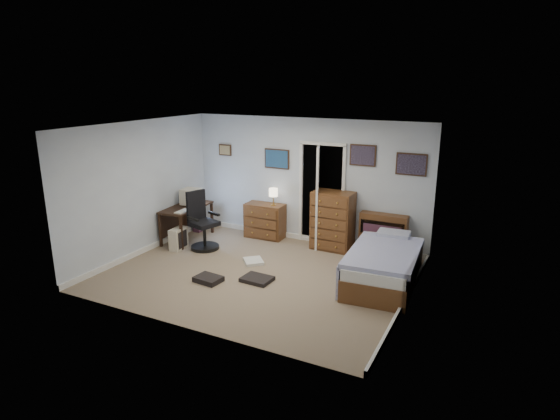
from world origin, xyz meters
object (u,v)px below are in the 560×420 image
Objects in this scene: low_dresser at (265,221)px; tall_dresser at (333,221)px; office_chair at (202,227)px; computer_desk at (183,214)px; bed at (384,265)px.

low_dresser is 1.52m from tall_dresser.
office_chair is 0.99× the size of tall_dresser.
low_dresser reaches higher than computer_desk.
bed is at bearing 16.78° from office_chair.
office_chair is at bearing 175.92° from bed.
tall_dresser is at bearing 42.77° from office_chair.
tall_dresser is at bearing -3.01° from low_dresser.
tall_dresser reaches higher than office_chair.
bed is (3.60, -0.02, -0.13)m from office_chair.
low_dresser is at bearing 154.01° from bed.
computer_desk reaches higher than bed.
tall_dresser is 0.56× the size of bed.
office_chair is 1.40× the size of low_dresser.
tall_dresser reaches higher than bed.
bed is (1.30, -1.12, -0.27)m from tall_dresser.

